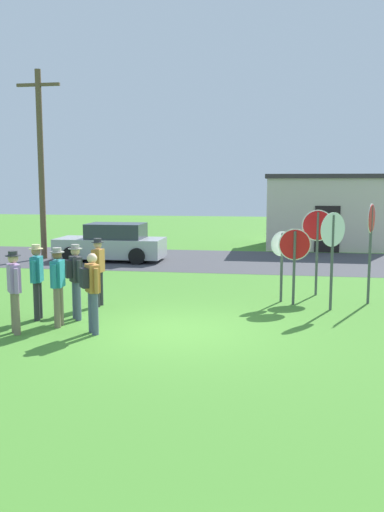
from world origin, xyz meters
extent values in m
plane|color=#47842D|center=(0.00, 0.00, 0.00)|extent=(80.00, 80.00, 0.00)
cube|color=#424247|center=(0.00, 10.66, 0.00)|extent=(60.00, 6.40, 0.01)
cube|color=beige|center=(4.25, 16.15, 1.66)|extent=(5.44, 4.16, 3.33)
cube|color=#383333|center=(4.25, 16.15, 3.43)|extent=(5.64, 4.36, 0.20)
cube|color=black|center=(4.25, 14.05, 1.05)|extent=(1.10, 0.08, 2.10)
cylinder|color=brown|center=(-7.51, 10.08, 3.80)|extent=(0.24, 0.24, 7.61)
cube|color=brown|center=(-7.51, 10.08, 7.01)|extent=(1.80, 0.12, 0.12)
cube|color=#A5A8AD|center=(-4.61, 9.97, 0.53)|extent=(4.31, 1.82, 0.76)
cube|color=#2D333D|center=(-4.36, 9.97, 1.21)|extent=(2.24, 1.54, 0.60)
cylinder|color=black|center=(-5.94, 9.06, 0.32)|extent=(0.64, 0.22, 0.64)
cylinder|color=black|center=(-5.95, 10.86, 0.32)|extent=(0.64, 0.22, 0.64)
cylinder|color=black|center=(-3.28, 9.07, 0.32)|extent=(0.64, 0.22, 0.64)
cylinder|color=black|center=(-3.28, 10.87, 0.32)|extent=(0.64, 0.22, 0.64)
cylinder|color=#474C4C|center=(3.17, 4.29, 1.16)|extent=(0.07, 0.07, 2.32)
cylinder|color=white|center=(3.17, 4.29, 1.96)|extent=(0.87, 0.01, 0.87)
cylinder|color=red|center=(3.17, 4.28, 1.96)|extent=(0.80, 0.02, 0.80)
cylinder|color=#474C4C|center=(2.20, 3.27, 0.91)|extent=(0.10, 0.10, 1.82)
cylinder|color=white|center=(2.20, 3.27, 1.54)|extent=(0.58, 0.34, 0.66)
cylinder|color=red|center=(2.20, 3.28, 1.54)|extent=(0.54, 0.32, 0.61)
cylinder|color=#474C4C|center=(3.41, 2.49, 1.17)|extent=(0.10, 0.10, 2.35)
cylinder|color=white|center=(3.41, 2.49, 2.00)|extent=(0.63, 0.58, 0.84)
cylinder|color=red|center=(3.41, 2.49, 2.00)|extent=(0.58, 0.54, 0.78)
cylinder|color=#474C4C|center=(4.45, 3.39, 1.27)|extent=(0.09, 0.09, 2.54)
cylinder|color=white|center=(4.45, 3.39, 2.22)|extent=(0.29, 0.72, 0.77)
cylinder|color=red|center=(4.46, 3.39, 2.22)|extent=(0.27, 0.67, 0.71)
cylinder|color=#474C4C|center=(2.52, 2.93, 0.95)|extent=(0.08, 0.17, 1.91)
cylinder|color=white|center=(2.52, 2.93, 1.57)|extent=(0.82, 0.10, 0.82)
cylinder|color=red|center=(2.52, 2.92, 1.57)|extent=(0.76, 0.10, 0.76)
cylinder|color=#7A6B56|center=(-2.61, 0.05, 0.44)|extent=(0.14, 0.14, 0.88)
cylinder|color=#7A6B56|center=(-2.59, -0.16, 0.44)|extent=(0.14, 0.14, 0.88)
cube|color=teal|center=(-2.60, -0.06, 1.17)|extent=(0.25, 0.38, 0.58)
cylinder|color=teal|center=(-2.62, 0.18, 1.15)|extent=(0.09, 0.09, 0.52)
cylinder|color=teal|center=(-2.58, -0.29, 1.15)|extent=(0.09, 0.09, 0.52)
sphere|color=brown|center=(-2.60, -0.06, 1.58)|extent=(0.21, 0.21, 0.21)
cylinder|color=gray|center=(-2.60, -0.06, 1.64)|extent=(0.32, 0.32, 0.02)
cylinder|color=gray|center=(-2.60, -0.06, 1.69)|extent=(0.19, 0.19, 0.09)
cylinder|color=#4C5670|center=(-1.73, -0.39, 0.44)|extent=(0.14, 0.14, 0.88)
cylinder|color=#4C5670|center=(-1.59, -0.57, 0.44)|extent=(0.14, 0.14, 0.88)
cube|color=#B27533|center=(-1.66, -0.48, 1.17)|extent=(0.39, 0.42, 0.58)
cylinder|color=#B27533|center=(-1.81, -0.29, 1.15)|extent=(0.09, 0.09, 0.52)
cylinder|color=#B27533|center=(-1.51, -0.67, 1.15)|extent=(0.09, 0.09, 0.52)
sphere|color=beige|center=(-1.66, -0.48, 1.58)|extent=(0.21, 0.21, 0.21)
cube|color=#232328|center=(-1.79, -0.59, 1.19)|extent=(0.27, 0.29, 0.40)
cylinder|color=#7A6B56|center=(-3.33, -0.65, 0.44)|extent=(0.14, 0.14, 0.88)
cylinder|color=#7A6B56|center=(-3.19, -0.82, 0.44)|extent=(0.14, 0.14, 0.88)
cube|color=#9E7AB2|center=(-3.26, -0.74, 1.17)|extent=(0.40, 0.42, 0.58)
cylinder|color=#9E7AB2|center=(-3.41, -0.55, 1.15)|extent=(0.09, 0.09, 0.52)
cylinder|color=#9E7AB2|center=(-3.11, -0.93, 1.15)|extent=(0.09, 0.09, 0.52)
sphere|color=tan|center=(-3.26, -0.74, 1.58)|extent=(0.21, 0.21, 0.21)
cylinder|color=#333338|center=(-3.26, -0.74, 1.64)|extent=(0.32, 0.31, 0.02)
cylinder|color=#333338|center=(-3.26, -0.74, 1.69)|extent=(0.19, 0.19, 0.09)
cylinder|color=#2D2D33|center=(-3.33, 0.55, 0.44)|extent=(0.14, 0.14, 0.88)
cylinder|color=#2D2D33|center=(-3.29, 0.33, 0.44)|extent=(0.14, 0.14, 0.88)
cube|color=teal|center=(-3.31, 0.44, 1.17)|extent=(0.28, 0.39, 0.58)
cylinder|color=teal|center=(-3.36, 0.68, 1.15)|extent=(0.09, 0.09, 0.52)
cylinder|color=teal|center=(-3.27, 0.21, 1.15)|extent=(0.09, 0.09, 0.52)
sphere|color=#9E7051|center=(-3.31, 0.44, 1.58)|extent=(0.21, 0.21, 0.21)
cylinder|color=beige|center=(-3.31, 0.44, 1.64)|extent=(0.32, 0.31, 0.02)
cylinder|color=beige|center=(-3.31, 0.44, 1.69)|extent=(0.19, 0.19, 0.09)
cylinder|color=#4C5670|center=(-2.51, 0.69, 0.44)|extent=(0.14, 0.14, 0.88)
cylinder|color=#4C5670|center=(-2.38, 0.51, 0.44)|extent=(0.14, 0.14, 0.88)
cube|color=#333338|center=(-2.44, 0.60, 1.17)|extent=(0.39, 0.42, 0.58)
cylinder|color=#333338|center=(-2.58, 0.79, 1.15)|extent=(0.09, 0.09, 0.52)
cylinder|color=#333338|center=(-2.30, 0.41, 1.15)|extent=(0.09, 0.09, 0.52)
sphere|color=tan|center=(-2.44, 0.60, 1.58)|extent=(0.21, 0.21, 0.21)
cylinder|color=gray|center=(-2.44, 0.60, 1.64)|extent=(0.32, 0.31, 0.02)
cylinder|color=gray|center=(-2.44, 0.60, 1.69)|extent=(0.19, 0.19, 0.09)
cube|color=#232328|center=(-2.58, 0.50, 1.19)|extent=(0.27, 0.29, 0.40)
cylinder|color=#2D2D33|center=(-2.38, 2.10, 0.44)|extent=(0.14, 0.14, 0.88)
cylinder|color=#2D2D33|center=(-2.39, 1.88, 0.44)|extent=(0.14, 0.14, 0.88)
cube|color=#B27533|center=(-2.39, 1.99, 1.17)|extent=(0.24, 0.37, 0.58)
cylinder|color=#B27533|center=(-2.37, 2.23, 1.15)|extent=(0.09, 0.09, 0.52)
cylinder|color=#B27533|center=(-2.40, 1.75, 1.15)|extent=(0.09, 0.09, 0.52)
sphere|color=tan|center=(-2.39, 1.99, 1.58)|extent=(0.21, 0.21, 0.21)
cylinder|color=#333338|center=(-2.39, 1.99, 1.64)|extent=(0.32, 0.32, 0.02)
cylinder|color=#333338|center=(-2.39, 1.99, 1.69)|extent=(0.19, 0.19, 0.09)
camera|label=1|loc=(2.14, -11.07, 3.12)|focal=38.21mm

